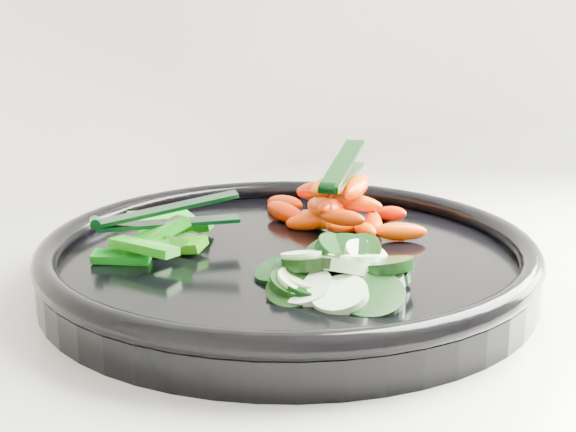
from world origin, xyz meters
TOP-DOWN VIEW (x-y plane):
  - veggie_tray at (-0.70, 1.65)m, footprint 0.47×0.47m
  - cucumber_pile at (-0.71, 1.58)m, footprint 0.11×0.13m
  - carrot_pile at (-0.63, 1.68)m, footprint 0.10×0.17m
  - pepper_pile at (-0.77, 1.72)m, footprint 0.12×0.11m
  - tong_carrot at (-0.62, 1.68)m, footprint 0.10×0.08m
  - tong_pepper at (-0.77, 1.72)m, footprint 0.11×0.06m

SIDE VIEW (x-z plane):
  - veggie_tray at x=-0.70m, z-range 0.93..0.97m
  - pepper_pile at x=-0.77m, z-range 0.94..0.98m
  - cucumber_pile at x=-0.71m, z-range 0.94..0.98m
  - carrot_pile at x=-0.63m, z-range 0.95..1.00m
  - tong_pepper at x=-0.77m, z-range 0.97..0.99m
  - tong_carrot at x=-0.62m, z-range 0.99..1.02m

